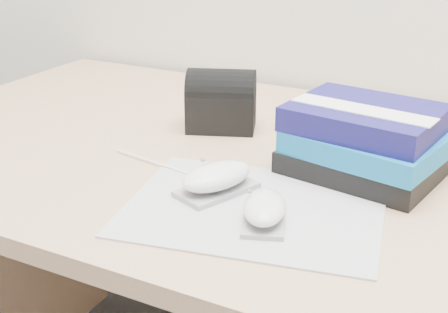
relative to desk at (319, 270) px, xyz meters
The scene contains 7 objects.
desk is the anchor object (origin of this frame).
mousepad 0.34m from the desk, 94.90° to the right, with size 0.35×0.27×0.00m, color gray.
mouse_rear 0.36m from the desk, 111.66° to the right, with size 0.10×0.13×0.05m.
mouse_front 0.38m from the desk, 88.29° to the right, with size 0.09×0.11×0.04m.
usb_cable 0.36m from the desk, 137.01° to the right, with size 0.00×0.00×0.24m, color white.
book_stack 0.30m from the desk, 36.26° to the right, with size 0.25×0.22×0.11m.
pouch 0.36m from the desk, behind, with size 0.15×0.13×0.11m.
Camera 1 is at (0.30, 0.70, 1.13)m, focal length 50.00 mm.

